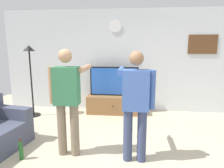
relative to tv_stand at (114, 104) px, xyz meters
The scene contains 9 objects.
back_wall 1.18m from the tv_stand, 67.47° to the left, with size 6.40×0.10×2.70m, color silver.
tv_stand is the anchor object (origin of this frame).
television 0.61m from the tv_stand, 90.00° to the left, with size 1.25×0.07×0.76m.
wall_clock 2.05m from the tv_stand, 90.00° to the left, with size 0.32×0.32×0.03m, color white.
framed_picture 2.73m from the tv_stand, ahead, with size 0.71×0.04×0.48m, color brown.
floor_lamp 2.31m from the tv_stand, 167.65° to the right, with size 0.32×0.32×1.77m.
person_standing_nearer_lamp 2.32m from the tv_stand, 103.88° to the right, with size 0.57×0.78×1.72m.
person_standing_nearer_couch 2.38m from the tv_stand, 76.21° to the right, with size 0.57×0.78×1.69m.
beverage_bottle 2.68m from the tv_stand, 117.22° to the right, with size 0.07×0.07×0.35m.
Camera 1 is at (0.36, -2.52, 1.77)m, focal length 32.39 mm.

